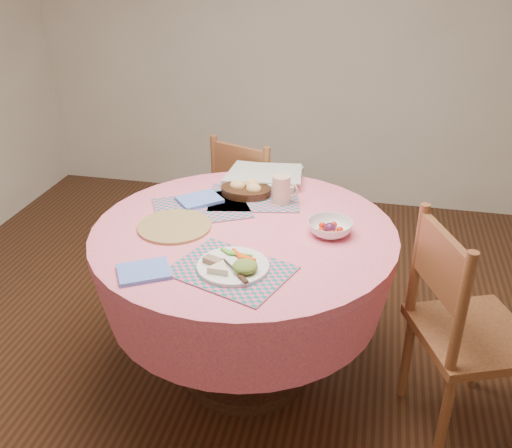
# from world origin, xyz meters

# --- Properties ---
(ground) EXTENTS (4.00, 4.00, 0.00)m
(ground) POSITION_xyz_m (0.00, 0.00, 0.00)
(ground) COLOR #331C0F
(ground) RESTS_ON ground
(dining_table) EXTENTS (1.24, 1.24, 0.75)m
(dining_table) POSITION_xyz_m (0.00, 0.00, 0.56)
(dining_table) COLOR #FF7781
(dining_table) RESTS_ON ground
(chair_right) EXTENTS (0.54, 0.55, 0.93)m
(chair_right) POSITION_xyz_m (0.88, -0.11, 0.49)
(chair_right) COLOR brown
(chair_right) RESTS_ON ground
(chair_back) EXTENTS (0.51, 0.50, 0.87)m
(chair_back) POSITION_xyz_m (-0.15, 0.82, 0.45)
(chair_back) COLOR brown
(chair_back) RESTS_ON ground
(placemat_front) EXTENTS (0.48, 0.42, 0.01)m
(placemat_front) POSITION_xyz_m (0.03, -0.32, 0.75)
(placemat_front) COLOR #147071
(placemat_front) RESTS_ON dining_table
(placemat_left) EXTENTS (0.49, 0.45, 0.01)m
(placemat_left) POSITION_xyz_m (-0.22, 0.15, 0.75)
(placemat_left) COLOR #147071
(placemat_left) RESTS_ON dining_table
(placemat_back) EXTENTS (0.45, 0.37, 0.01)m
(placemat_back) POSITION_xyz_m (-0.02, 0.30, 0.75)
(placemat_back) COLOR #147071
(placemat_back) RESTS_ON dining_table
(wicker_trivet) EXTENTS (0.30, 0.30, 0.01)m
(wicker_trivet) POSITION_xyz_m (-0.28, -0.05, 0.76)
(wicker_trivet) COLOR olive
(wicker_trivet) RESTS_ON dining_table
(napkin_near) EXTENTS (0.23, 0.21, 0.01)m
(napkin_near) POSITION_xyz_m (-0.27, -0.40, 0.76)
(napkin_near) COLOR #577EE0
(napkin_near) RESTS_ON dining_table
(napkin_far) EXTENTS (0.23, 0.22, 0.01)m
(napkin_far) POSITION_xyz_m (-0.25, 0.21, 0.76)
(napkin_far) COLOR #577EE0
(napkin_far) RESTS_ON placemat_left
(dinner_plate) EXTENTS (0.26, 0.26, 0.05)m
(dinner_plate) POSITION_xyz_m (0.04, -0.31, 0.77)
(dinner_plate) COLOR white
(dinner_plate) RESTS_ON placemat_front
(bread_bowl) EXTENTS (0.23, 0.23, 0.08)m
(bread_bowl) POSITION_xyz_m (-0.07, 0.32, 0.78)
(bread_bowl) COLOR black
(bread_bowl) RESTS_ON placemat_back
(latte_mug) EXTENTS (0.12, 0.08, 0.12)m
(latte_mug) POSITION_xyz_m (0.11, 0.27, 0.82)
(latte_mug) COLOR #CFAD8E
(latte_mug) RESTS_ON placemat_back
(fruit_bowl) EXTENTS (0.22, 0.22, 0.06)m
(fruit_bowl) POSITION_xyz_m (0.34, 0.03, 0.78)
(fruit_bowl) COLOR white
(fruit_bowl) RESTS_ON dining_table
(newspaper_stack) EXTENTS (0.37, 0.29, 0.04)m
(newspaper_stack) POSITION_xyz_m (-0.02, 0.50, 0.78)
(newspaper_stack) COLOR silver
(newspaper_stack) RESTS_ON dining_table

